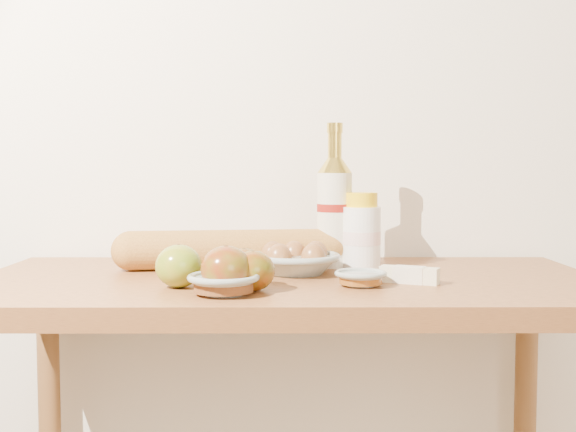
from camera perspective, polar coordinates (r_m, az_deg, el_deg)
The scene contains 13 objects.
back_wall at distance 1.72m, azimuth -0.04°, elevation 10.20°, with size 3.50×0.02×2.60m, color white.
table at distance 1.42m, azimuth -0.00°, elevation -9.76°, with size 1.20×0.60×0.90m.
bourbon_bottle at distance 1.53m, azimuth 3.69°, elevation 0.58°, with size 0.09×0.09×0.30m.
cream_bottle at distance 1.51m, azimuth 5.83°, elevation -1.37°, with size 0.08×0.08×0.16m.
egg_bowl at distance 1.43m, azimuth 0.59°, elevation -3.56°, with size 0.19×0.19×0.06m.
baguette at distance 1.50m, azimuth -4.50°, elevation -2.65°, with size 0.50×0.14×0.08m.
apple_yellowgreen at distance 1.28m, azimuth -8.62°, elevation -3.93°, with size 0.09×0.09×0.08m.
apple_redgreen_front at distance 1.27m, azimuth -3.49°, elevation -4.12°, with size 0.10×0.10×0.07m.
apple_redgreen_right at distance 1.22m, azimuth -4.90°, elevation -4.23°, with size 0.09×0.09×0.08m.
sugar_bowl at distance 1.21m, azimuth -5.12°, elevation -5.36°, with size 0.14×0.14×0.03m.
syrup_bowl at distance 1.30m, azimuth 5.77°, elevation -4.90°, with size 0.10×0.10×0.03m.
butter_stick at distance 1.34m, azimuth 9.56°, elevation -4.62°, with size 0.11×0.07×0.03m.
apple_extra at distance 1.23m, azimuth -2.80°, elevation -4.36°, with size 0.10×0.10×0.07m.
Camera 1 is at (-0.00, -0.20, 1.11)m, focal length 45.00 mm.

